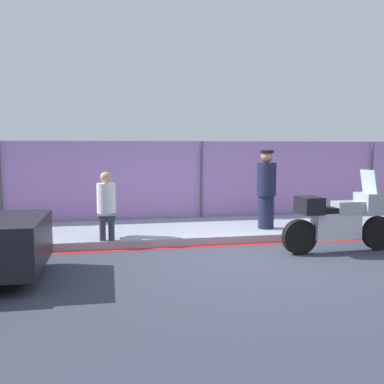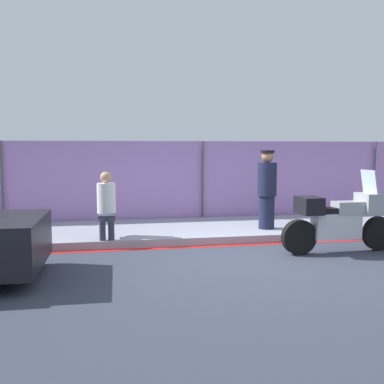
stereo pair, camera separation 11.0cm
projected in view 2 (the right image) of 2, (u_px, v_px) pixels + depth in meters
The scene contains 7 objects.
ground_plane at pixel (248, 260), 7.53m from camera, with size 120.00×120.00×0.00m, color #333847.
sidewalk at pixel (214, 229), 9.93m from camera, with size 34.63×2.51×0.15m.
curb_paint_stripe at pixel (231, 245), 8.62m from camera, with size 34.63×0.18×0.01m.
storefront_fence at pixel (202, 182), 11.15m from camera, with size 32.89×0.17×2.03m.
motorcycle at pixel (339, 220), 8.00m from camera, with size 2.21×0.54×1.48m.
officer_standing at pixel (267, 189), 9.50m from camera, with size 0.41×0.41×1.67m.
person_seated_on_curb at pixel (106, 201), 8.64m from camera, with size 0.36×0.65×1.26m.
Camera 2 is at (-2.30, -7.08, 1.88)m, focal length 42.00 mm.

